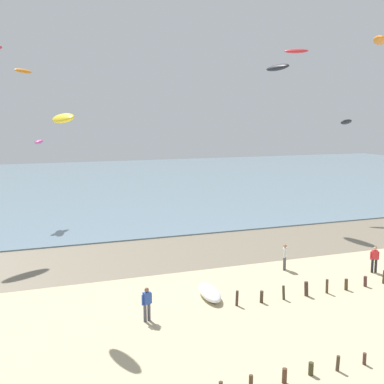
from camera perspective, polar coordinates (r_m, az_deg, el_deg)
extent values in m
cube|color=#7A6D59|center=(35.00, -4.07, -7.44)|extent=(120.00, 8.86, 0.01)
cube|color=slate|center=(72.99, -12.63, 1.00)|extent=(160.00, 70.00, 0.10)
cylinder|color=#473723|center=(18.95, 7.08, -21.60)|extent=(0.16, 0.16, 0.50)
cylinder|color=#4E3424|center=(19.40, 11.02, -20.80)|extent=(0.20, 0.19, 0.58)
cylinder|color=#3D3923|center=(20.12, 14.06, -19.85)|extent=(0.20, 0.20, 0.52)
cylinder|color=#423627|center=(20.63, 17.08, -19.03)|extent=(0.15, 0.17, 0.64)
cylinder|color=#4C322C|center=(21.44, 19.97, -18.26)|extent=(0.16, 0.16, 0.51)
cylinder|color=#433128|center=(25.84, 5.41, -12.55)|extent=(0.18, 0.15, 0.82)
cylinder|color=#413223|center=(26.41, 8.34, -12.31)|extent=(0.18, 0.21, 0.66)
cylinder|color=#3D3725|center=(27.01, 10.92, -11.75)|extent=(0.17, 0.18, 0.79)
cylinder|color=#432F2A|center=(27.78, 13.53, -11.21)|extent=(0.25, 0.24, 0.83)
cylinder|color=#4C3927|center=(28.46, 15.87, -10.81)|extent=(0.18, 0.16, 0.82)
cylinder|color=#4C3C27|center=(29.31, 17.99, -10.49)|extent=(0.20, 0.22, 0.67)
cylinder|color=#4D302C|center=(30.25, 20.05, -10.03)|extent=(0.23, 0.20, 0.63)
cylinder|color=#423B24|center=(31.11, 22.04, -9.42)|extent=(0.19, 0.22, 0.83)
cylinder|color=#4C4C56|center=(24.09, -5.18, -14.12)|extent=(0.16, 0.16, 0.88)
cylinder|color=#4C4C56|center=(23.98, -5.65, -14.23)|extent=(0.16, 0.16, 0.88)
cube|color=#2D4CA5|center=(23.75, -5.44, -12.53)|extent=(0.41, 0.31, 0.60)
sphere|color=brown|center=(23.60, -5.46, -11.58)|extent=(0.22, 0.22, 0.22)
cylinder|color=#2D4CA5|center=(23.89, -4.93, -12.53)|extent=(0.09, 0.09, 0.52)
cylinder|color=#2D4CA5|center=(23.66, -5.95, -12.76)|extent=(0.09, 0.09, 0.52)
cylinder|color=#4C4C56|center=(31.85, 11.00, -8.43)|extent=(0.16, 0.16, 0.88)
cylinder|color=#4C4C56|center=(32.06, 11.05, -8.32)|extent=(0.16, 0.16, 0.88)
cube|color=white|center=(31.75, 11.06, -7.10)|extent=(0.40, 0.42, 0.60)
sphere|color=#9E7051|center=(31.64, 11.09, -6.37)|extent=(0.22, 0.22, 0.22)
cylinder|color=white|center=(31.53, 11.00, -7.30)|extent=(0.09, 0.09, 0.52)
cylinder|color=white|center=(31.99, 11.12, -7.07)|extent=(0.09, 0.09, 0.52)
cylinder|color=#232328|center=(32.99, 21.16, -8.27)|extent=(0.16, 0.16, 0.88)
cylinder|color=#232328|center=(32.93, 20.79, -8.28)|extent=(0.16, 0.16, 0.88)
cube|color=red|center=(32.75, 21.05, -7.04)|extent=(0.42, 0.35, 0.60)
sphere|color=tan|center=(32.65, 21.09, -6.33)|extent=(0.22, 0.22, 0.22)
cylinder|color=red|center=(32.84, 21.45, -7.11)|extent=(0.09, 0.09, 0.52)
cylinder|color=red|center=(32.70, 20.64, -7.13)|extent=(0.09, 0.09, 0.52)
ellipsoid|color=white|center=(26.88, 2.11, -11.94)|extent=(1.30, 2.93, 0.57)
ellipsoid|color=yellow|center=(24.85, -15.20, 8.53)|extent=(1.47, 2.60, 0.70)
ellipsoid|color=#E54C99|center=(46.18, -17.88, 5.75)|extent=(1.11, 2.42, 0.53)
ellipsoid|color=orange|center=(44.97, 21.58, 16.56)|extent=(2.68, 3.36, 0.87)
ellipsoid|color=orange|center=(51.17, -19.58, 13.50)|extent=(2.25, 2.47, 0.63)
ellipsoid|color=black|center=(46.33, 10.21, 14.47)|extent=(1.41, 3.53, 0.86)
ellipsoid|color=red|center=(53.44, 12.39, 16.18)|extent=(2.60, 2.05, 0.70)
ellipsoid|color=black|center=(53.69, 18.00, 8.00)|extent=(2.75, 2.26, 0.78)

